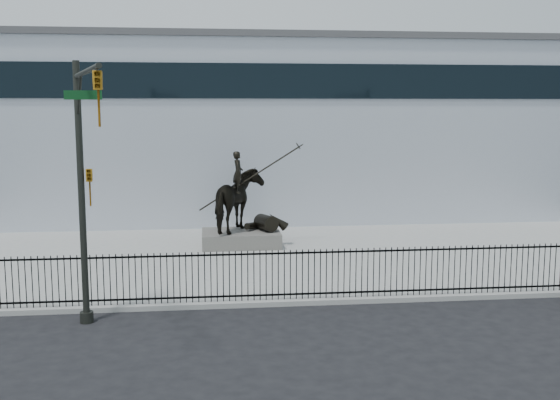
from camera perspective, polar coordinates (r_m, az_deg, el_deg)
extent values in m
plane|color=black|center=(18.75, 5.34, -9.99)|extent=(120.00, 120.00, 0.00)
cube|color=gray|center=(25.37, 2.12, -4.98)|extent=(30.00, 12.00, 0.15)
cube|color=white|center=(37.64, -0.80, 6.10)|extent=(44.00, 14.00, 9.00)
cube|color=black|center=(19.83, 4.61, -8.06)|extent=(22.00, 0.05, 0.05)
cube|color=black|center=(19.52, 4.65, -4.54)|extent=(22.00, 0.05, 0.05)
cube|color=black|center=(19.67, 4.63, -6.38)|extent=(22.00, 0.03, 1.50)
cube|color=#5A5752|center=(27.04, -3.42, -3.36)|extent=(3.20, 2.20, 0.60)
imported|color=black|center=(26.78, -3.45, -0.07)|extent=(2.17, 2.53, 2.54)
imported|color=black|center=(26.63, -3.69, 2.41)|extent=(0.41, 0.63, 1.72)
cylinder|color=black|center=(26.69, -2.72, 1.86)|extent=(4.09, 0.08, 2.58)
cylinder|color=black|center=(18.82, -16.48, -9.75)|extent=(0.36, 0.36, 0.30)
cylinder|color=black|center=(18.09, -16.90, 0.41)|extent=(0.18, 0.18, 7.00)
cylinder|color=black|center=(15.77, -16.59, 10.64)|extent=(1.47, 4.84, 0.12)
imported|color=#BD7C15|center=(13.55, -15.53, 8.48)|extent=(0.18, 0.22, 1.10)
imported|color=#BD7C15|center=(18.03, -16.24, 1.05)|extent=(0.16, 0.20, 1.00)
cube|color=#0C3F19|center=(16.70, -16.78, 8.75)|extent=(0.90, 0.03, 0.22)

